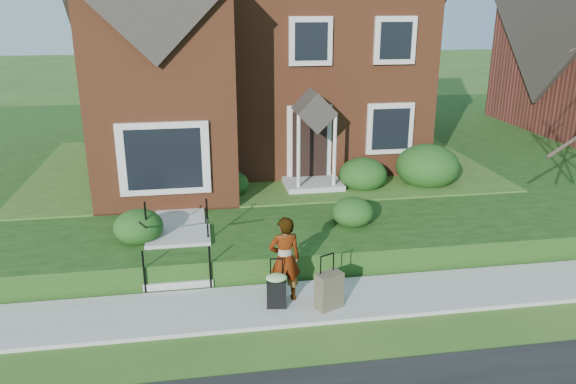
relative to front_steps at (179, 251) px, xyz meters
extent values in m
plane|color=#2D5119|center=(2.50, -1.84, -0.47)|extent=(120.00, 120.00, 0.00)
cube|color=#9E9B93|center=(2.50, -1.84, -0.43)|extent=(60.00, 1.60, 0.08)
cube|color=#18360E|center=(6.50, 9.06, -0.17)|extent=(44.00, 20.00, 0.60)
cube|color=#9E9B93|center=(0.00, 3.16, 0.16)|extent=(1.20, 6.00, 0.06)
cube|color=brown|center=(2.50, 8.16, 2.83)|extent=(10.00, 8.00, 5.40)
cube|color=brown|center=(-0.30, 3.36, 2.83)|extent=(3.60, 2.40, 5.40)
cube|color=beige|center=(-0.30, 2.21, 1.53)|extent=(2.20, 0.30, 1.80)
cube|color=black|center=(3.70, 4.10, 1.18)|extent=(1.00, 0.12, 2.10)
cube|color=black|center=(6.10, 4.11, 1.63)|extent=(1.40, 0.10, 1.50)
cube|color=#9E9B93|center=(0.00, -0.84, -0.32)|extent=(1.40, 0.30, 0.15)
cube|color=#9E9B93|center=(0.00, -0.54, -0.17)|extent=(1.40, 0.30, 0.15)
cube|color=#9E9B93|center=(0.00, -0.24, -0.02)|extent=(1.40, 0.30, 0.15)
cube|color=#9E9B93|center=(0.00, 0.06, 0.13)|extent=(1.40, 0.30, 0.15)
cube|color=#9E9B93|center=(0.00, 0.61, 0.13)|extent=(1.40, 0.80, 0.15)
cylinder|color=black|center=(-0.65, -0.99, 0.06)|extent=(0.04, 0.04, 0.90)
cylinder|color=black|center=(-0.65, 0.21, 0.66)|extent=(0.04, 0.04, 0.90)
cylinder|color=black|center=(0.65, -0.99, 0.06)|extent=(0.04, 0.04, 0.90)
cylinder|color=black|center=(0.65, 0.21, 0.66)|extent=(0.04, 0.04, 0.90)
ellipsoid|color=#123610|center=(-1.54, 3.50, 0.68)|extent=(1.58, 1.58, 1.11)
ellipsoid|color=#123610|center=(1.35, 3.36, 0.48)|extent=(1.01, 1.01, 0.71)
ellipsoid|color=#123610|center=(5.10, 3.34, 0.60)|extent=(1.36, 1.36, 0.95)
ellipsoid|color=#123610|center=(7.06, 3.42, 0.76)|extent=(1.82, 1.82, 1.28)
ellipsoid|color=#123610|center=(-0.85, 0.51, 0.51)|extent=(1.09, 1.09, 0.76)
ellipsoid|color=#123610|center=(4.08, 0.70, 0.47)|extent=(1.00, 1.00, 0.70)
imported|color=#999999|center=(2.06, -1.73, 0.47)|extent=(0.66, 0.46, 1.72)
cube|color=black|center=(1.86, -1.99, -0.12)|extent=(0.40, 0.26, 0.56)
cylinder|color=black|center=(1.86, -1.99, 0.58)|extent=(0.22, 0.06, 0.03)
cylinder|color=black|center=(1.75, -1.99, 0.37)|extent=(0.02, 0.02, 0.42)
cylinder|color=black|center=(1.97, -1.99, 0.37)|extent=(0.02, 0.02, 0.42)
cylinder|color=black|center=(1.73, -1.99, -0.36)|extent=(0.05, 0.07, 0.06)
cylinder|color=black|center=(1.99, -1.99, -0.36)|extent=(0.05, 0.07, 0.06)
ellipsoid|color=#83B668|center=(1.86, -1.99, 0.23)|extent=(0.45, 0.39, 0.13)
cube|color=brown|center=(2.84, -2.17, -0.04)|extent=(0.57, 0.46, 0.72)
cylinder|color=black|center=(2.84, -2.17, 0.67)|extent=(0.28, 0.15, 0.03)
cylinder|color=black|center=(2.69, -2.17, 0.49)|extent=(0.02, 0.02, 0.35)
cylinder|color=black|center=(2.99, -2.17, 0.49)|extent=(0.02, 0.02, 0.35)
cylinder|color=black|center=(2.66, -2.17, -0.36)|extent=(0.06, 0.07, 0.06)
cylinder|color=black|center=(3.01, -2.17, -0.36)|extent=(0.06, 0.07, 0.06)
camera|label=1|loc=(0.55, -11.35, 5.09)|focal=35.00mm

